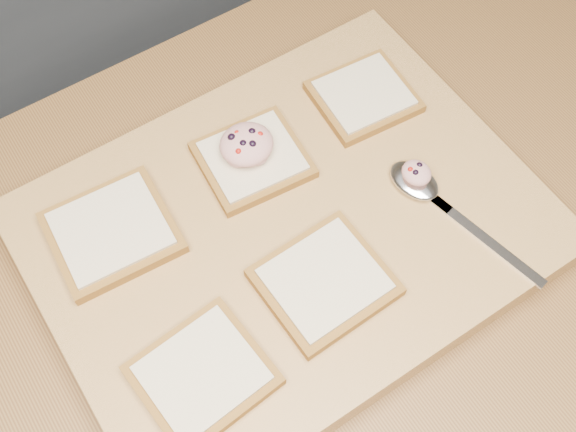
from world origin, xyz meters
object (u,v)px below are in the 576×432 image
spoon (425,189)px  bread_far_center (253,159)px  cutting_board (288,232)px  tuna_salad_dollop (246,144)px

spoon → bread_far_center: bearing=135.2°
cutting_board → bread_far_center: bearing=83.8°
cutting_board → tuna_salad_dollop: (0.01, 0.09, 0.05)m
spoon → cutting_board: bearing=161.0°
bread_far_center → tuna_salad_dollop: 0.02m
bread_far_center → tuna_salad_dollop: (-0.00, 0.01, 0.02)m
tuna_salad_dollop → spoon: tuna_salad_dollop is taller
cutting_board → spoon: size_ratio=2.56×
cutting_board → bread_far_center: 0.09m
cutting_board → spoon: (0.14, -0.05, 0.03)m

